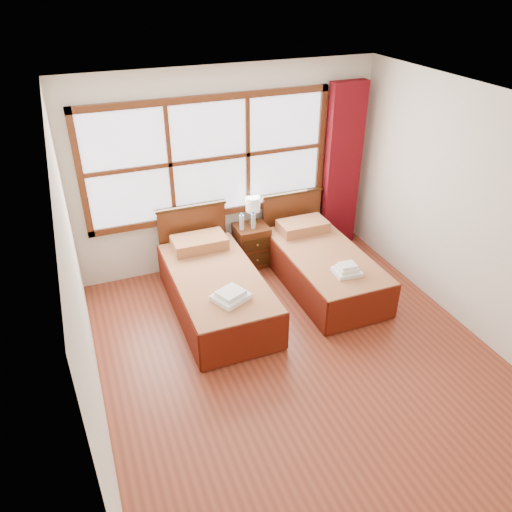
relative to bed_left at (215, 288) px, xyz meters
name	(u,v)px	position (x,y,z in m)	size (l,w,h in m)	color
floor	(301,360)	(0.55, -1.20, -0.29)	(4.50, 4.50, 0.00)	brown
ceiling	(316,110)	(0.55, -1.20, 2.31)	(4.50, 4.50, 0.00)	white
wall_back	(228,171)	(0.55, 1.05, 1.01)	(4.00, 4.00, 0.00)	silver
wall_left	(81,299)	(-1.45, -1.20, 1.01)	(4.50, 4.50, 0.00)	silver
wall_right	(479,218)	(2.55, -1.20, 1.01)	(4.50, 4.50, 0.00)	silver
window	(210,159)	(0.30, 1.01, 1.21)	(3.16, 0.06, 1.56)	white
curtain	(342,168)	(2.15, 0.91, 0.88)	(0.50, 0.16, 2.30)	maroon
bed_left	(215,288)	(0.00, 0.00, 0.00)	(0.98, 2.00, 0.95)	#361F0B
bed_right	(322,265)	(1.42, 0.00, -0.01)	(0.95, 1.97, 0.91)	#361F0B
nightstand	(252,245)	(0.77, 0.80, 0.00)	(0.43, 0.43, 0.57)	#572913
towels_left	(231,296)	(0.00, -0.58, 0.26)	(0.44, 0.42, 0.10)	white
towels_right	(347,270)	(1.43, -0.56, 0.25)	(0.31, 0.28, 0.12)	white
lamp	(253,205)	(0.83, 0.89, 0.55)	(0.19, 0.19, 0.37)	gold
bottle_near	(242,222)	(0.62, 0.77, 0.39)	(0.06, 0.06, 0.23)	#A8C7D8
bottle_far	(253,221)	(0.77, 0.75, 0.39)	(0.06, 0.06, 0.24)	#A8C7D8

